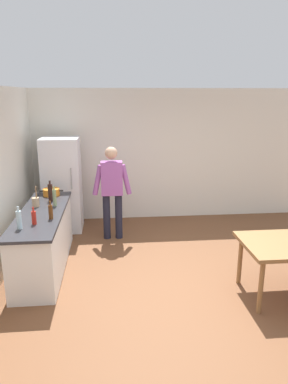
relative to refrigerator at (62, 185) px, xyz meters
name	(u,v)px	position (x,y,z in m)	size (l,w,h in m)	color
ground_plane	(183,287)	(1.90, -2.40, -0.90)	(14.00, 14.00, 0.00)	brown
wall_back	(157,155)	(1.90, 0.60, 0.45)	(6.40, 0.12, 2.70)	silver
kitchen_counter	(44,240)	(-0.10, -1.60, -0.45)	(0.64, 2.20, 0.90)	white
refrigerator	(62,185)	(0.00, 0.00, 0.00)	(0.70, 0.67, 1.80)	white
person	(112,187)	(0.95, -0.55, 0.08)	(0.70, 0.22, 1.70)	#1E1E2D
cooking_pot	(51,192)	(-0.09, -0.73, 0.06)	(0.40, 0.28, 0.12)	orange
utensil_jar	(36,202)	(-0.23, -1.33, 0.08)	(0.11, 0.11, 0.32)	tan
bottle_beer_brown	(51,212)	(0.09, -1.93, 0.11)	(0.06, 0.06, 0.26)	#5B3314
bottle_vinegar_tall	(55,198)	(0.06, -1.34, 0.14)	(0.06, 0.06, 0.32)	gray
bottle_sauce_red	(34,217)	(-0.10, -2.12, 0.10)	(0.06, 0.06, 0.24)	#B22319
bottle_wine_dark	(50,192)	(-0.05, -1.06, 0.15)	(0.08, 0.08, 0.34)	black
bottle_water_clear	(19,220)	(-0.25, -2.27, 0.13)	(0.07, 0.07, 0.30)	silver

